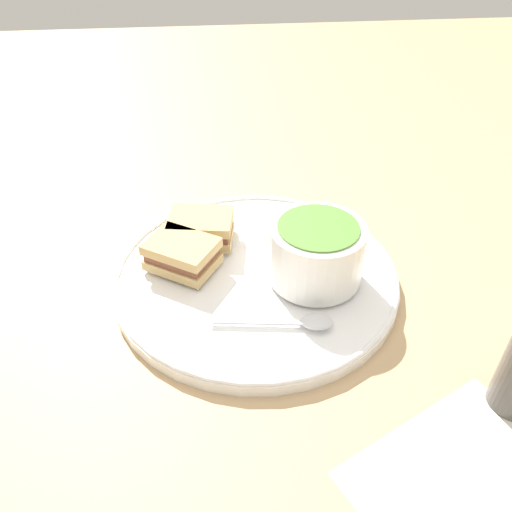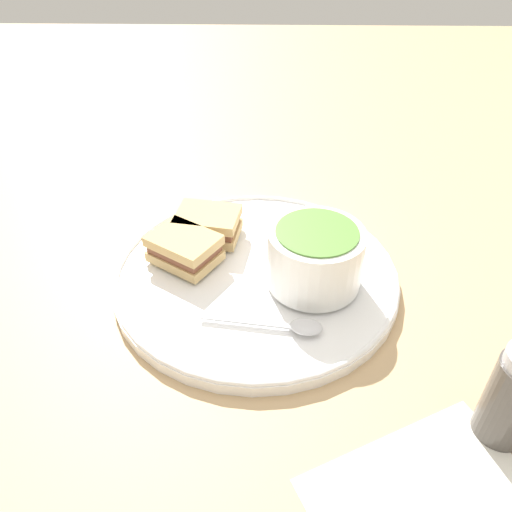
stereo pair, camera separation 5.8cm
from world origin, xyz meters
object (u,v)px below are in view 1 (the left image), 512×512
Objects in this scene: sandwich_half_near at (201,228)px; sandwich_half_far at (182,254)px; soup_bowl at (316,252)px; spoon at (306,322)px.

sandwich_half_near is 0.06m from sandwich_half_far.
soup_bowl reaches higher than spoon.
spoon is (0.02, 0.08, -0.03)m from soup_bowl.
spoon is 1.51× the size of sandwich_half_near.
spoon is 0.19m from sandwich_half_near.
sandwich_half_near reaches higher than spoon.
spoon is at bearing 72.47° from soup_bowl.
sandwich_half_far is at bearing -13.03° from soup_bowl.
soup_bowl is 0.16m from sandwich_half_far.
sandwich_half_near is (0.13, -0.09, -0.02)m from soup_bowl.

